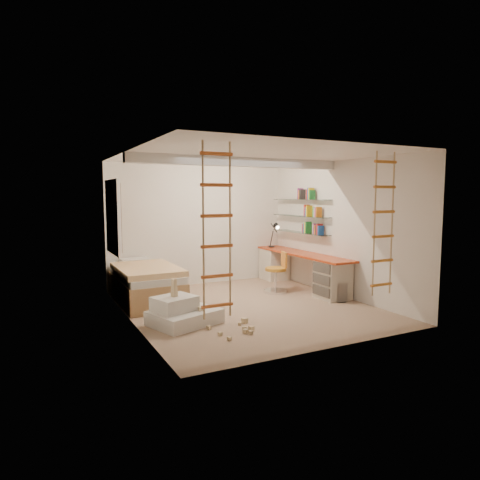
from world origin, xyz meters
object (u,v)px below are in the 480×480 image
desk (301,269)px  swivel_chair (277,278)px  play_platform (182,313)px  bed (145,284)px

desk → swivel_chair: 0.69m
desk → swivel_chair: bearing=-169.9°
swivel_chair → play_platform: bearing=-154.2°
swivel_chair → play_platform: (-2.40, -1.16, -0.13)m
bed → play_platform: size_ratio=1.74×
play_platform → swivel_chair: bearing=25.8°
play_platform → desk: bearing=22.6°
desk → play_platform: bearing=-157.4°
play_platform → bed: bearing=94.6°
desk → swivel_chair: swivel_chair is taller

